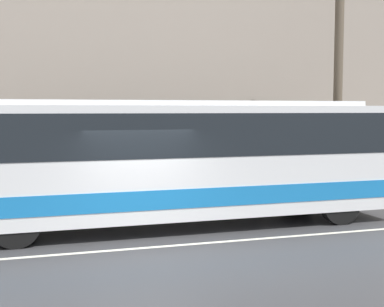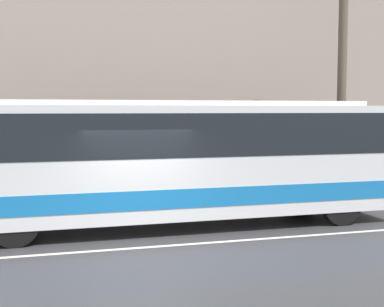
{
  "view_description": "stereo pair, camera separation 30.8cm",
  "coord_description": "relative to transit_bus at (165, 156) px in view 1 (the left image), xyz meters",
  "views": [
    {
      "loc": [
        -2.44,
        -10.99,
        2.95
      ],
      "look_at": [
        1.62,
        1.95,
        1.83
      ],
      "focal_mm": 50.0,
      "sensor_mm": 36.0,
      "label": 1
    },
    {
      "loc": [
        -2.15,
        -11.08,
        2.95
      ],
      "look_at": [
        1.62,
        1.95,
        1.83
      ],
      "focal_mm": 50.0,
      "sensor_mm": 36.0,
      "label": 2
    }
  ],
  "objects": [
    {
      "name": "lane_stripe",
      "position": [
        -0.91,
        -1.95,
        -1.78
      ],
      "size": [
        54.0,
        0.14,
        0.01
      ],
      "color": "beige",
      "rests_on": "ground_plane"
    },
    {
      "name": "transit_bus",
      "position": [
        0.0,
        0.0,
        0.0
      ],
      "size": [
        11.96,
        2.55,
        3.17
      ],
      "color": "white",
      "rests_on": "ground_plane"
    },
    {
      "name": "ground_plane",
      "position": [
        -0.91,
        -1.95,
        -1.79
      ],
      "size": [
        60.0,
        60.0,
        0.0
      ],
      "primitive_type": "plane",
      "color": "#38383A"
    },
    {
      "name": "sidewalk",
      "position": [
        -0.91,
        3.56,
        -1.7
      ],
      "size": [
        60.0,
        3.0,
        0.18
      ],
      "color": "gray",
      "rests_on": "ground_plane"
    },
    {
      "name": "utility_pole_near",
      "position": [
        6.51,
        2.46,
        2.5
      ],
      "size": [
        0.29,
        0.29,
        8.21
      ],
      "color": "brown",
      "rests_on": "sidewalk"
    },
    {
      "name": "building_facade",
      "position": [
        -0.91,
        5.2,
        3.08
      ],
      "size": [
        60.0,
        0.35,
        10.1
      ],
      "color": "gray",
      "rests_on": "ground_plane"
    }
  ]
}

